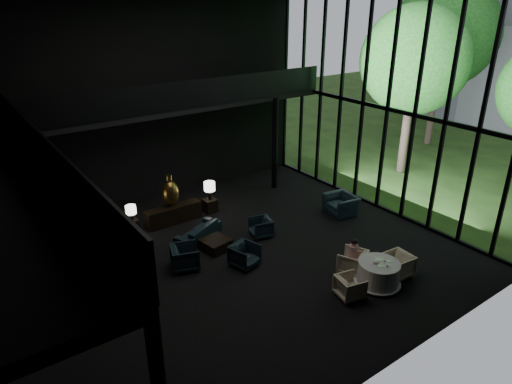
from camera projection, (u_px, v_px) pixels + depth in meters
floor at (233, 259)px, 14.80m from camera, size 14.00×12.00×0.02m
wall_back at (147, 104)px, 17.68m from camera, size 14.00×0.04×8.00m
wall_front at (400, 215)px, 8.74m from camera, size 14.00×0.04×8.00m
curtain_wall at (388, 109)px, 16.94m from camera, size 0.20×12.00×8.00m
mezzanine_left at (0, 188)px, 10.00m from camera, size 2.00×12.00×0.25m
mezzanine_back at (182, 105)px, 17.47m from camera, size 12.00×2.00×0.25m
railing_left at (44, 153)px, 10.29m from camera, size 0.06×12.00×1.00m
railing_back at (193, 94)px, 16.49m from camera, size 12.00×0.06×1.00m
column_nw at (18, 182)px, 15.57m from camera, size 0.24×0.24×4.00m
column_ne at (275, 144)px, 19.56m from camera, size 0.24×0.24×4.00m
tree_near at (415, 60)px, 20.11m from camera, size 4.80×4.80×7.65m
tree_far at (444, 34)px, 23.98m from camera, size 5.60×5.60×8.80m
console at (173, 214)px, 17.06m from camera, size 2.13×0.48×0.68m
bronze_urn at (170, 192)px, 16.81m from camera, size 0.64×0.64×1.20m
side_table_left at (131, 226)px, 16.36m from camera, size 0.47×0.47×0.52m
table_lamp_left at (131, 210)px, 15.93m from camera, size 0.37×0.37×0.62m
side_table_right at (210, 205)px, 17.96m from camera, size 0.48×0.48×0.53m
table_lamp_right at (209, 187)px, 17.64m from camera, size 0.43×0.43×0.73m
sofa at (198, 230)px, 15.94m from camera, size 1.76×1.15×0.67m
lounge_armchair_west at (185, 255)px, 14.16m from camera, size 1.09×1.13×0.93m
lounge_armchair_east at (261, 227)px, 16.10m from camera, size 0.80×0.83×0.71m
lounge_armchair_south at (245, 254)px, 14.31m from camera, size 0.98×0.95×0.83m
window_armchair at (341, 201)px, 17.69m from camera, size 0.96×1.35×1.10m
coffee_table at (216, 244)px, 15.30m from camera, size 0.97×0.97×0.38m
dining_table at (378, 275)px, 13.38m from camera, size 1.37×1.37×0.75m
dining_chair_north at (352, 260)px, 13.97m from camera, size 1.04×1.01×0.82m
dining_chair_east at (397, 264)px, 13.78m from camera, size 0.82×0.87×0.84m
dining_chair_west at (350, 286)px, 12.84m from camera, size 0.74×0.77×0.68m
child at (354, 249)px, 13.92m from camera, size 0.30×0.30×0.64m
plate_a at (380, 266)px, 13.06m from camera, size 0.29×0.29×0.01m
plate_b at (379, 259)px, 13.39m from camera, size 0.26×0.26×0.01m
saucer at (389, 261)px, 13.28m from camera, size 0.19×0.19×0.01m
coffee_cup at (385, 260)px, 13.27m from camera, size 0.08×0.08×0.05m
cereal_bowl at (376, 262)px, 13.18m from camera, size 0.18×0.18×0.09m
cream_pot at (387, 266)px, 13.00m from camera, size 0.08×0.08×0.07m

